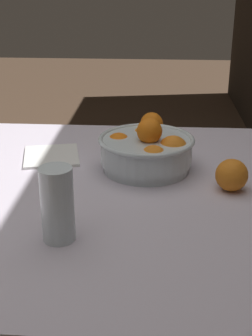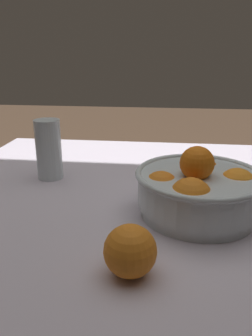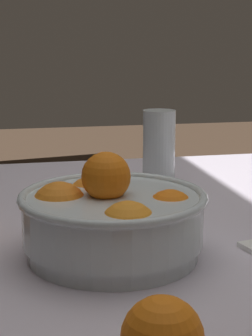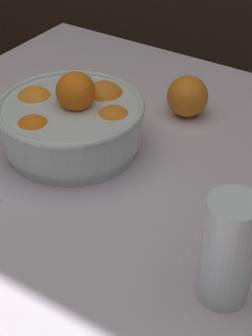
# 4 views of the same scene
# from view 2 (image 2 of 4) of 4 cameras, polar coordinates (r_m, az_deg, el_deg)

# --- Properties ---
(dining_table) EXTENTS (1.04, 1.03, 0.73)m
(dining_table) POSITION_cam_2_polar(r_m,az_deg,el_deg) (0.80, 1.50, -10.63)
(dining_table) COLOR silver
(dining_table) RESTS_ON ground_plane
(fruit_bowl) EXTENTS (0.26, 0.26, 0.15)m
(fruit_bowl) POSITION_cam_2_polar(r_m,az_deg,el_deg) (0.69, 12.50, -3.69)
(fruit_bowl) COLOR silver
(fruit_bowl) RESTS_ON dining_table
(juice_glass) EXTENTS (0.07, 0.07, 0.16)m
(juice_glass) POSITION_cam_2_polar(r_m,az_deg,el_deg) (0.89, -13.26, 2.59)
(juice_glass) COLOR #F4A314
(juice_glass) RESTS_ON dining_table
(orange_loose_near_bowl) EXTENTS (0.08, 0.08, 0.08)m
(orange_loose_near_bowl) POSITION_cam_2_polar(r_m,az_deg,el_deg) (0.51, 0.72, -14.24)
(orange_loose_near_bowl) COLOR orange
(orange_loose_near_bowl) RESTS_ON dining_table
(napkin) EXTENTS (0.20, 0.19, 0.01)m
(napkin) POSITION_cam_2_polar(r_m,az_deg,el_deg) (0.98, 14.89, -0.10)
(napkin) COLOR white
(napkin) RESTS_ON dining_table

